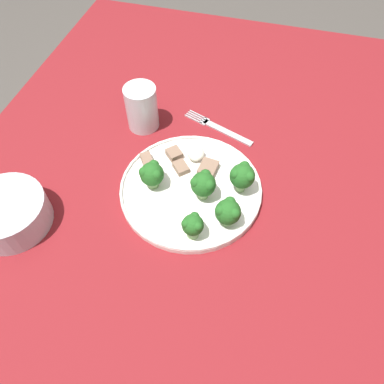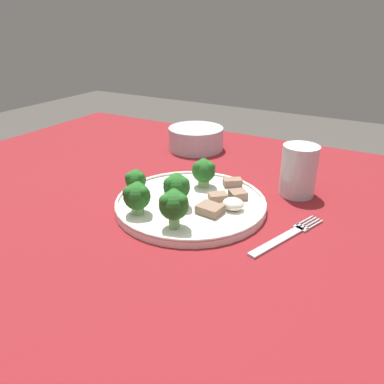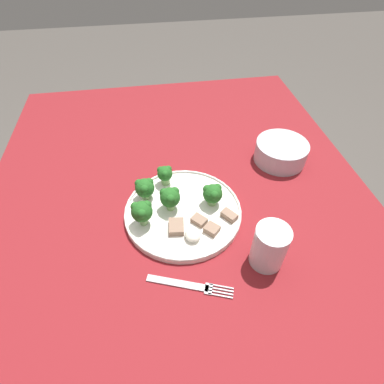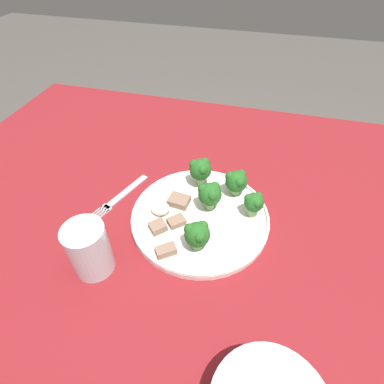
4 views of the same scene
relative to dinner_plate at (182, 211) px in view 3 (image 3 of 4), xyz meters
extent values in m
plane|color=#4C4742|center=(-0.01, 0.00, -0.75)|extent=(8.00, 8.00, 0.00)
cube|color=maroon|center=(-0.01, 0.00, -0.02)|extent=(1.39, 1.02, 0.03)
cylinder|color=brown|center=(-0.64, -0.45, -0.40)|extent=(0.06, 0.06, 0.72)
cylinder|color=brown|center=(-0.64, 0.45, -0.40)|extent=(0.06, 0.06, 0.72)
cylinder|color=white|center=(0.00, 0.00, 0.00)|extent=(0.29, 0.29, 0.01)
torus|color=white|center=(0.00, 0.00, 0.01)|extent=(0.29, 0.29, 0.01)
cube|color=#B2B2B7|center=(0.19, -0.04, -0.01)|extent=(0.06, 0.13, 0.00)
cube|color=#B2B2B7|center=(0.21, 0.03, -0.01)|extent=(0.03, 0.02, 0.00)
cube|color=#B2B2B7|center=(0.23, 0.05, -0.01)|extent=(0.02, 0.05, 0.00)
cube|color=#B2B2B7|center=(0.22, 0.05, -0.01)|extent=(0.02, 0.05, 0.00)
cube|color=#B2B2B7|center=(0.21, 0.05, -0.01)|extent=(0.02, 0.05, 0.00)
cube|color=#B2B2B7|center=(0.21, 0.05, -0.01)|extent=(0.02, 0.05, 0.00)
cylinder|color=#B7BCC6|center=(-0.16, 0.31, 0.02)|extent=(0.15, 0.15, 0.06)
cylinder|color=silver|center=(-0.16, 0.31, 0.02)|extent=(0.12, 0.12, 0.05)
cylinder|color=silver|center=(0.16, 0.16, 0.04)|extent=(0.07, 0.07, 0.10)
cylinder|color=silver|center=(0.16, 0.16, 0.02)|extent=(0.06, 0.06, 0.06)
cylinder|color=#7FA866|center=(-0.01, 0.08, 0.01)|extent=(0.02, 0.02, 0.02)
sphere|color=#215B1E|center=(-0.01, 0.08, 0.04)|extent=(0.05, 0.05, 0.05)
sphere|color=#215B1E|center=(0.00, 0.08, 0.05)|extent=(0.02, 0.02, 0.02)
sphere|color=#215B1E|center=(-0.02, 0.09, 0.05)|extent=(0.02, 0.02, 0.02)
sphere|color=#215B1E|center=(-0.02, 0.07, 0.05)|extent=(0.02, 0.02, 0.02)
cylinder|color=#7FA866|center=(-0.06, -0.09, 0.01)|extent=(0.02, 0.02, 0.02)
sphere|color=#215B1E|center=(-0.06, -0.09, 0.04)|extent=(0.05, 0.05, 0.05)
sphere|color=#215B1E|center=(-0.05, -0.09, 0.05)|extent=(0.02, 0.02, 0.02)
sphere|color=#215B1E|center=(-0.07, -0.07, 0.05)|extent=(0.02, 0.02, 0.02)
sphere|color=#215B1E|center=(-0.07, -0.10, 0.05)|extent=(0.02, 0.02, 0.02)
cylinder|color=#7FA866|center=(-0.10, -0.03, 0.01)|extent=(0.02, 0.02, 0.02)
sphere|color=#215B1E|center=(-0.10, -0.03, 0.04)|extent=(0.04, 0.04, 0.04)
sphere|color=#215B1E|center=(-0.09, -0.03, 0.05)|extent=(0.02, 0.02, 0.02)
sphere|color=#215B1E|center=(-0.11, -0.02, 0.05)|extent=(0.02, 0.02, 0.02)
sphere|color=#215B1E|center=(-0.11, -0.04, 0.05)|extent=(0.02, 0.02, 0.02)
cylinder|color=#7FA866|center=(-0.01, -0.03, 0.01)|extent=(0.02, 0.02, 0.02)
sphere|color=#215B1E|center=(-0.01, -0.03, 0.04)|extent=(0.05, 0.05, 0.05)
sphere|color=#215B1E|center=(0.00, -0.03, 0.05)|extent=(0.02, 0.02, 0.02)
sphere|color=#215B1E|center=(-0.02, -0.01, 0.05)|extent=(0.02, 0.02, 0.02)
sphere|color=#215B1E|center=(-0.02, -0.04, 0.05)|extent=(0.02, 0.02, 0.02)
cylinder|color=#7FA866|center=(0.02, -0.10, 0.02)|extent=(0.02, 0.02, 0.02)
sphere|color=#215B1E|center=(0.02, -0.10, 0.05)|extent=(0.05, 0.05, 0.05)
sphere|color=#215B1E|center=(0.04, -0.10, 0.06)|extent=(0.02, 0.02, 0.02)
sphere|color=#215B1E|center=(0.02, -0.08, 0.06)|extent=(0.02, 0.02, 0.02)
sphere|color=#215B1E|center=(0.02, -0.11, 0.06)|extent=(0.02, 0.02, 0.02)
cube|color=#846651|center=(0.04, 0.04, 0.01)|extent=(0.04, 0.04, 0.01)
cube|color=#846651|center=(0.05, -0.02, 0.01)|extent=(0.05, 0.04, 0.02)
cube|color=#846651|center=(0.07, 0.06, 0.01)|extent=(0.04, 0.04, 0.02)
cube|color=#846651|center=(0.04, 0.11, 0.01)|extent=(0.04, 0.04, 0.02)
ellipsoid|color=silver|center=(0.08, 0.01, 0.01)|extent=(0.04, 0.04, 0.02)
camera|label=1|loc=(-0.44, -0.12, 0.61)|focal=35.00mm
camera|label=2|loc=(0.32, -0.56, 0.33)|focal=35.00mm
camera|label=3|loc=(0.48, -0.05, 0.57)|focal=28.00mm
camera|label=4|loc=(-0.09, 0.41, 0.48)|focal=28.00mm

